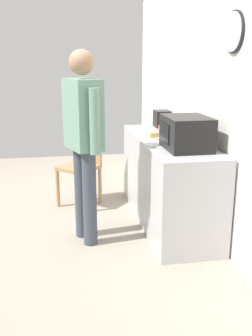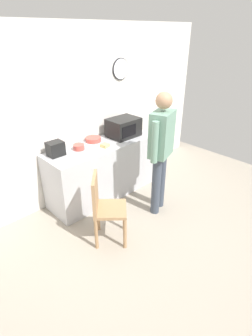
{
  "view_description": "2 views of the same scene",
  "coord_description": "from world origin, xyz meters",
  "views": [
    {
      "loc": [
        3.92,
        0.1,
        1.7
      ],
      "look_at": [
        0.26,
        0.75,
        0.65
      ],
      "focal_mm": 41.47,
      "sensor_mm": 36.0,
      "label": 1
    },
    {
      "loc": [
        -2.24,
        -1.79,
        2.48
      ],
      "look_at": [
        0.17,
        0.74,
        0.65
      ],
      "focal_mm": 28.37,
      "sensor_mm": 36.0,
      "label": 2
    }
  ],
  "objects": [
    {
      "name": "person_standing",
      "position": [
        0.44,
        0.32,
        1.05
      ],
      "size": [
        0.56,
        0.36,
        1.79
      ],
      "color": "#3A4351",
      "rests_on": "ground_plane"
    },
    {
      "name": "salad_bowl",
      "position": [
        0.09,
        1.4,
        0.94
      ],
      "size": [
        0.24,
        0.24,
        0.07
      ],
      "primitive_type": "cylinder",
      "color": "#C64C42",
      "rests_on": "kitchen_counter"
    },
    {
      "name": "microwave",
      "position": [
        0.6,
        1.25,
        1.05
      ],
      "size": [
        0.5,
        0.39,
        0.3
      ],
      "color": "black",
      "rests_on": "kitchen_counter"
    },
    {
      "name": "kitchen_counter",
      "position": [
        0.12,
        1.22,
        0.45
      ],
      "size": [
        1.87,
        0.62,
        0.9
      ],
      "primitive_type": "cube",
      "color": "#B7B7BC",
      "rests_on": "ground_plane"
    },
    {
      "name": "fork_utensil",
      "position": [
        0.39,
        0.94,
        0.91
      ],
      "size": [
        0.16,
        0.09,
        0.01
      ],
      "primitive_type": "cube",
      "rotation": [
        0.0,
        0.0,
        0.43
      ],
      "color": "silver",
      "rests_on": "kitchen_counter"
    },
    {
      "name": "wooden_chair",
      "position": [
        -0.57,
        0.36,
        0.52
      ],
      "size": [
        0.56,
        0.56,
        0.94
      ],
      "color": "#A87F56",
      "rests_on": "ground_plane"
    },
    {
      "name": "toaster",
      "position": [
        -0.61,
        1.34,
        1.0
      ],
      "size": [
        0.22,
        0.18,
        0.2
      ],
      "primitive_type": "cube",
      "color": "black",
      "rests_on": "kitchen_counter"
    },
    {
      "name": "spoon_utensil",
      "position": [
        -0.47,
        1.08,
        0.91
      ],
      "size": [
        0.08,
        0.17,
        0.01
      ],
      "primitive_type": "cube",
      "rotation": [
        0.0,
        0.0,
        1.92
      ],
      "color": "silver",
      "rests_on": "kitchen_counter"
    },
    {
      "name": "ground_plane",
      "position": [
        0.0,
        0.0,
        0.0
      ],
      "size": [
        6.0,
        6.0,
        0.0
      ],
      "primitive_type": "plane",
      "color": "#9E9384"
    },
    {
      "name": "back_wall",
      "position": [
        0.0,
        1.6,
        1.3
      ],
      "size": [
        5.4,
        0.13,
        2.6
      ],
      "color": "silver",
      "rests_on": "ground_plane"
    },
    {
      "name": "sandwich_plate",
      "position": [
        0.05,
        1.07,
        0.93
      ],
      "size": [
        0.23,
        0.23,
        0.07
      ],
      "color": "white",
      "rests_on": "kitchen_counter"
    },
    {
      "name": "cereal_bowl",
      "position": [
        -0.26,
        1.3,
        0.94
      ],
      "size": [
        0.17,
        0.17,
        0.08
      ],
      "primitive_type": "cylinder",
      "color": "#C64C42",
      "rests_on": "kitchen_counter"
    }
  ]
}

